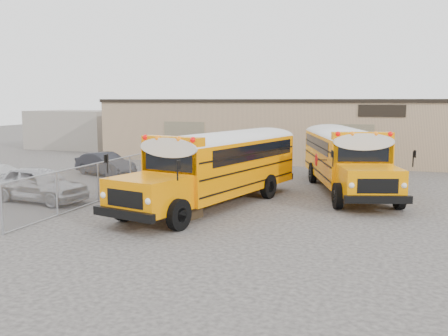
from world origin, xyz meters
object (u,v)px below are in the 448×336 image
(car_silver, at_px, (39,184))
(school_bus_right, at_px, (323,143))
(school_bus_left, at_px, (284,149))
(tarp_bundle, at_px, (189,201))
(car_white, at_px, (1,178))
(car_dark, at_px, (105,164))

(car_silver, bearing_deg, school_bus_right, -31.62)
(school_bus_left, xyz_separation_m, car_silver, (-9.61, -8.60, -1.08))
(tarp_bundle, bearing_deg, school_bus_right, 76.84)
(car_white, bearing_deg, school_bus_right, -56.07)
(school_bus_right, height_order, tarp_bundle, school_bus_right)
(car_silver, xyz_separation_m, car_dark, (-1.41, 7.93, -0.11))
(school_bus_right, height_order, car_silver, school_bus_right)
(car_silver, relative_size, car_dark, 1.12)
(car_silver, relative_size, car_white, 1.05)
(tarp_bundle, relative_size, car_dark, 0.30)
(car_white, xyz_separation_m, car_dark, (2.35, 6.15, 0.04))
(school_bus_left, distance_m, tarp_bundle, 9.68)
(car_silver, height_order, car_dark, car_silver)
(car_silver, xyz_separation_m, car_white, (-3.76, 1.78, -0.15))
(car_dark, bearing_deg, tarp_bundle, -112.83)
(tarp_bundle, xyz_separation_m, car_white, (-11.42, 2.58, 0.01))
(school_bus_left, bearing_deg, tarp_bundle, -101.67)
(school_bus_right, relative_size, tarp_bundle, 8.91)
(tarp_bundle, bearing_deg, school_bus_left, 78.33)
(tarp_bundle, relative_size, car_white, 0.28)
(tarp_bundle, relative_size, car_silver, 0.27)
(car_dark, bearing_deg, car_silver, -148.87)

